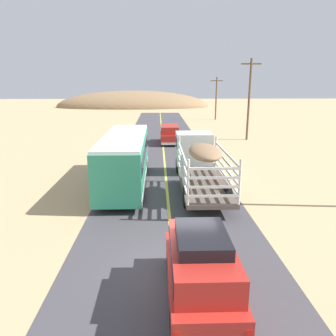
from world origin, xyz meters
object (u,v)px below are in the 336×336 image
suv_near (201,268)px  livestock_truck (197,155)px  bus (125,159)px  power_pole_mid (249,97)px  car_far (170,133)px  power_pole_far (216,97)px

suv_near → livestock_truck: size_ratio=0.48×
bus → power_pole_mid: size_ratio=1.12×
power_pole_mid → suv_near: bearing=-107.7°
livestock_truck → power_pole_mid: bearing=64.3°
livestock_truck → car_far: bearing=95.4°
bus → livestock_truck: bearing=8.1°
suv_near → power_pole_mid: size_ratio=0.52×
bus → power_pole_mid: (12.23, 16.47, 3.00)m
suv_near → car_far: bearing=89.9°
livestock_truck → car_far: 13.86m
livestock_truck → power_pole_far: 37.23m
bus → power_pole_far: bearing=71.7°
livestock_truck → bus: size_ratio=0.97×
power_pole_far → power_pole_mid: bearing=-90.0°
bus → car_far: 14.83m
power_pole_mid → livestock_truck: bearing=-115.7°
livestock_truck → car_far: size_ratio=2.10×
livestock_truck → power_pole_mid: 17.79m
suv_near → livestock_truck: (1.34, 12.15, 0.64)m
power_pole_far → bus: bearing=-108.3°
car_far → power_pole_mid: size_ratio=0.52×
suv_near → livestock_truck: 12.24m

